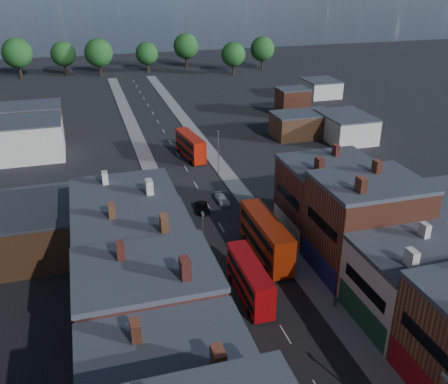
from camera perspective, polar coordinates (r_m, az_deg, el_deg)
pavement_west at (r=80.31m, az=-6.74°, el=-1.37°), size 3.00×200.00×0.12m
pavement_east at (r=83.11m, az=2.10°, el=-0.27°), size 3.00×200.00×0.12m
lamp_post_2 at (r=60.99m, az=-2.40°, el=-5.22°), size 0.25×0.70×8.12m
lamp_post_3 at (r=89.84m, az=-0.65°, el=4.90°), size 0.25×0.70×8.12m
bus_0 at (r=57.59m, az=2.95°, el=-9.89°), size 2.69×10.46×4.51m
bus_1 at (r=64.94m, az=4.83°, el=-5.09°), size 3.23×12.59×5.44m
bus_2 at (r=98.54m, az=-3.87°, el=5.32°), size 3.84×11.12×4.70m
car_2 at (r=77.40m, az=-2.49°, el=-1.81°), size 2.36×4.46×1.19m
car_3 at (r=80.16m, az=-0.22°, el=-0.82°), size 1.81×4.13×1.18m
ped_1 at (r=52.21m, az=1.13°, el=-15.93°), size 0.99×0.60×1.95m
ped_3 at (r=58.11m, az=12.60°, el=-12.05°), size 0.57×0.97×1.55m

